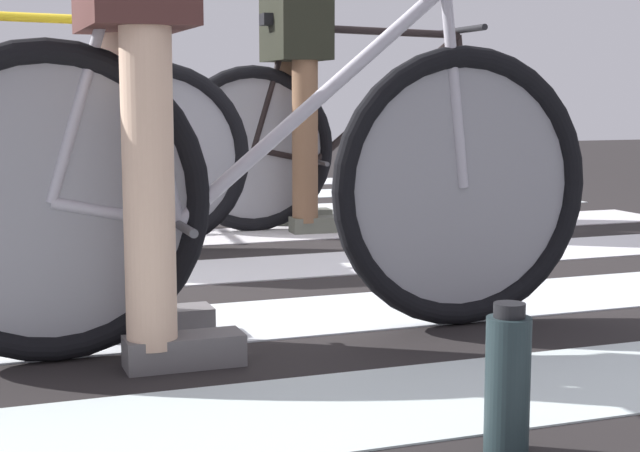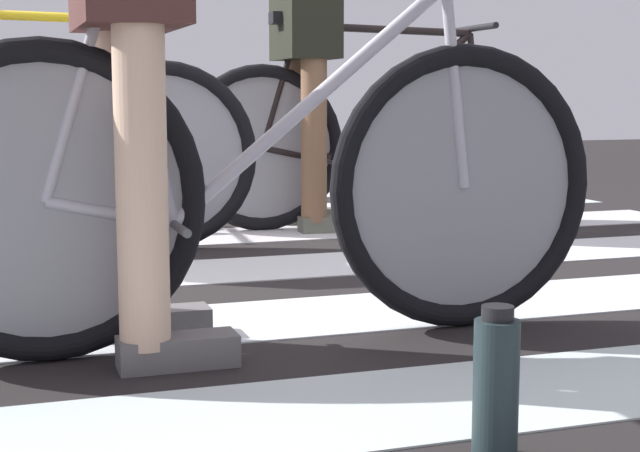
# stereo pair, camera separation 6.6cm
# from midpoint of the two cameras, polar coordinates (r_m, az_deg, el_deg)

# --- Properties ---
(ground) EXTENTS (18.00, 14.00, 0.02)m
(ground) POSITION_cam_midpoint_polar(r_m,az_deg,el_deg) (3.62, -10.50, -1.97)
(ground) COLOR black
(crosswalk_markings) EXTENTS (5.46, 5.76, 0.00)m
(crosswalk_markings) POSITION_cam_midpoint_polar(r_m,az_deg,el_deg) (3.65, -10.06, -1.68)
(crosswalk_markings) COLOR silver
(crosswalk_markings) RESTS_ON ground
(bicycle_1_of_4) EXTENTS (1.74, 0.52, 0.93)m
(bicycle_1_of_4) POSITION_cam_midpoint_polar(r_m,az_deg,el_deg) (2.31, -2.29, 2.56)
(bicycle_1_of_4) COLOR black
(bicycle_1_of_4) RESTS_ON ground
(cyclist_1_of_4) EXTENTS (0.31, 0.41, 1.01)m
(cyclist_1_of_4) POSITION_cam_midpoint_polar(r_m,az_deg,el_deg) (2.24, -10.08, 9.24)
(cyclist_1_of_4) COLOR beige
(cyclist_1_of_4) RESTS_ON ground
(bicycle_2_of_4) EXTENTS (1.73, 0.52, 0.93)m
(bicycle_2_of_4) POSITION_cam_midpoint_polar(r_m,az_deg,el_deg) (3.75, -16.52, 4.26)
(bicycle_2_of_4) COLOR black
(bicycle_2_of_4) RESTS_ON ground
(bicycle_3_of_4) EXTENTS (1.74, 0.52, 0.93)m
(bicycle_3_of_4) POSITION_cam_midpoint_polar(r_m,az_deg,el_deg) (4.37, 3.56, 5.02)
(bicycle_3_of_4) COLOR black
(bicycle_3_of_4) RESTS_ON ground
(cyclist_3_of_4) EXTENTS (0.33, 0.42, 1.01)m
(cyclist_3_of_4) POSITION_cam_midpoint_polar(r_m,az_deg,el_deg) (4.27, -0.38, 8.61)
(cyclist_3_of_4) COLOR brown
(cyclist_3_of_4) RESTS_ON ground
(water_bottle) EXTENTS (0.08, 0.08, 0.25)m
(water_bottle) POSITION_cam_midpoint_polar(r_m,az_deg,el_deg) (1.66, 11.22, -9.00)
(water_bottle) COLOR #1F2D30
(water_bottle) RESTS_ON ground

